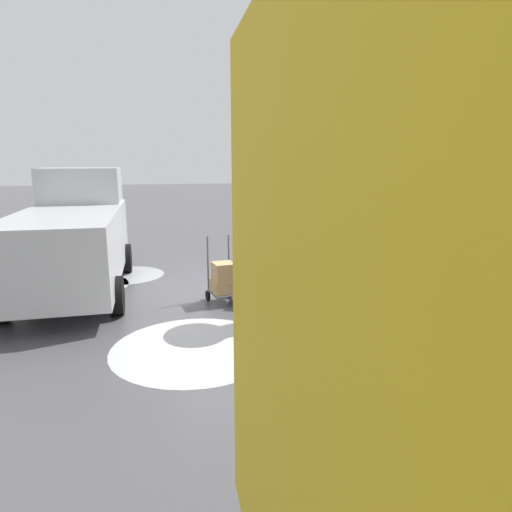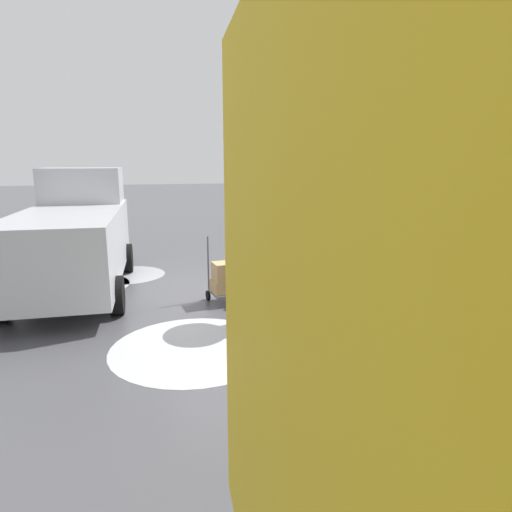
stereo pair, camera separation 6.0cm
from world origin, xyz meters
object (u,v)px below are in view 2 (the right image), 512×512
Objects in this scene: hand_dolly_boxes at (223,280)px; pedestrian_black_side at (274,232)px; cargo_van_parked_right at (74,236)px; pedestrian_pink_side at (329,223)px; street_lamp at (440,184)px; shopping_cart_vendor at (270,273)px.

pedestrian_black_side reaches higher than hand_dolly_boxes.
cargo_van_parked_right is 5.42m from pedestrian_pink_side.
cargo_van_parked_right is at bearing -23.32° from street_lamp.
shopping_cart_vendor is (-3.93, 1.69, -0.61)m from cargo_van_parked_right.
hand_dolly_boxes is 0.61× the size of pedestrian_black_side.
hand_dolly_boxes is at bearing -1.59° from shopping_cart_vendor.
cargo_van_parked_right is 4.66m from pedestrian_black_side.
hand_dolly_boxes is 1.75m from pedestrian_black_side.
pedestrian_black_side is at bearing 33.15° from pedestrian_pink_side.
hand_dolly_boxes is (0.95, -0.03, -0.09)m from shopping_cart_vendor.
shopping_cart_vendor is 0.77× the size of hand_dolly_boxes.
cargo_van_parked_right is at bearing -23.28° from shopping_cart_vendor.
pedestrian_pink_side is (-5.05, 1.93, 0.41)m from cargo_van_parked_right.
hand_dolly_boxes is at bearing -7.40° from pedestrian_pink_side.
pedestrian_black_side is 0.56× the size of street_lamp.
pedestrian_black_side is 3.17m from street_lamp.
street_lamp is at bearing 156.68° from cargo_van_parked_right.
street_lamp is (-3.78, 1.25, 1.89)m from hand_dolly_boxes.
pedestrian_pink_side and pedestrian_black_side have the same top height.
cargo_van_parked_right reaches higher than pedestrian_black_side.
street_lamp reaches higher than shopping_cart_vendor.
hand_dolly_boxes is 4.40m from street_lamp.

